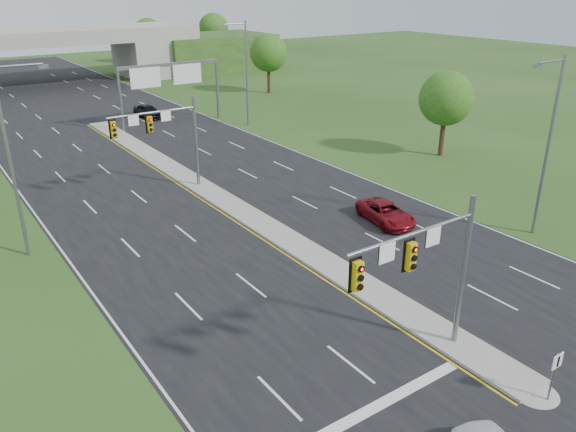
# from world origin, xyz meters

# --- Properties ---
(ground) EXTENTS (240.00, 240.00, 0.00)m
(ground) POSITION_xyz_m (0.00, 0.00, 0.00)
(ground) COLOR #284518
(ground) RESTS_ON ground
(road) EXTENTS (24.00, 160.00, 0.02)m
(road) POSITION_xyz_m (0.00, 35.00, 0.01)
(road) COLOR black
(road) RESTS_ON ground
(median) EXTENTS (2.00, 54.00, 0.16)m
(median) POSITION_xyz_m (0.00, 23.00, 0.10)
(median) COLOR gray
(median) RESTS_ON road
(median_nose) EXTENTS (2.00, 2.00, 0.16)m
(median_nose) POSITION_xyz_m (0.00, -4.00, 0.10)
(median_nose) COLOR gray
(median_nose) RESTS_ON road
(lane_markings) EXTENTS (23.72, 160.00, 0.01)m
(lane_markings) POSITION_xyz_m (-0.60, 28.91, 0.02)
(lane_markings) COLOR gold
(lane_markings) RESTS_ON road
(signal_mast_near) EXTENTS (6.62, 0.60, 7.00)m
(signal_mast_near) POSITION_xyz_m (-2.26, -0.07, 4.73)
(signal_mast_near) COLOR slate
(signal_mast_near) RESTS_ON ground
(signal_mast_far) EXTENTS (6.62, 0.60, 7.00)m
(signal_mast_far) POSITION_xyz_m (-2.26, 24.93, 4.73)
(signal_mast_far) COLOR slate
(signal_mast_far) RESTS_ON ground
(keep_right_sign) EXTENTS (0.60, 0.13, 2.20)m
(keep_right_sign) POSITION_xyz_m (0.00, -4.53, 1.52)
(keep_right_sign) COLOR slate
(keep_right_sign) RESTS_ON ground
(sign_gantry) EXTENTS (11.58, 0.44, 6.67)m
(sign_gantry) POSITION_xyz_m (6.68, 44.92, 5.24)
(sign_gantry) COLOR slate
(sign_gantry) RESTS_ON ground
(overpass) EXTENTS (80.00, 14.00, 8.10)m
(overpass) POSITION_xyz_m (0.00, 80.00, 3.55)
(overpass) COLOR gray
(overpass) RESTS_ON ground
(lightpole_l_mid) EXTENTS (2.85, 0.25, 11.00)m
(lightpole_l_mid) POSITION_xyz_m (-13.30, 20.00, 6.10)
(lightpole_l_mid) COLOR slate
(lightpole_l_mid) RESTS_ON ground
(lightpole_r_near) EXTENTS (2.85, 0.25, 11.00)m
(lightpole_r_near) POSITION_xyz_m (13.30, 5.00, 6.10)
(lightpole_r_near) COLOR slate
(lightpole_r_near) RESTS_ON ground
(lightpole_r_far) EXTENTS (2.85, 0.25, 11.00)m
(lightpole_r_far) POSITION_xyz_m (13.30, 40.00, 6.10)
(lightpole_r_far) COLOR slate
(lightpole_r_far) RESTS_ON ground
(tree_r_near) EXTENTS (4.80, 4.80, 7.60)m
(tree_r_near) POSITION_xyz_m (22.00, 20.00, 5.18)
(tree_r_near) COLOR #382316
(tree_r_near) RESTS_ON ground
(tree_r_mid) EXTENTS (5.20, 5.20, 8.12)m
(tree_r_mid) POSITION_xyz_m (26.00, 55.00, 5.51)
(tree_r_mid) COLOR #382316
(tree_r_mid) RESTS_ON ground
(tree_back_c) EXTENTS (5.60, 5.60, 8.32)m
(tree_back_c) POSITION_xyz_m (24.00, 94.00, 5.51)
(tree_back_c) COLOR #382316
(tree_back_c) RESTS_ON ground
(tree_back_d) EXTENTS (6.00, 6.00, 8.85)m
(tree_back_d) POSITION_xyz_m (38.00, 94.00, 5.84)
(tree_back_d) COLOR #382316
(tree_back_d) RESTS_ON ground
(car_far_a) EXTENTS (3.06, 5.11, 1.33)m
(car_far_a) POSITION_xyz_m (6.98, 11.55, 0.68)
(car_far_a) COLOR maroon
(car_far_a) RESTS_ON road
(car_far_c) EXTENTS (2.38, 4.67, 1.52)m
(car_far_c) POSITION_xyz_m (5.80, 49.73, 0.78)
(car_far_c) COLOR black
(car_far_c) RESTS_ON road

